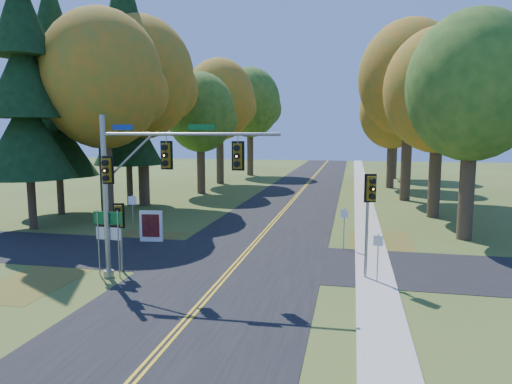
% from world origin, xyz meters
% --- Properties ---
extents(ground, '(160.00, 160.00, 0.00)m').
position_xyz_m(ground, '(0.00, 0.00, 0.00)').
color(ground, '#384C1B').
rests_on(ground, ground).
extents(road_main, '(8.00, 160.00, 0.02)m').
position_xyz_m(road_main, '(0.00, 0.00, 0.01)').
color(road_main, black).
rests_on(road_main, ground).
extents(road_cross, '(60.00, 6.00, 0.02)m').
position_xyz_m(road_cross, '(0.00, 2.00, 0.01)').
color(road_cross, black).
rests_on(road_cross, ground).
extents(centerline_left, '(0.10, 160.00, 0.01)m').
position_xyz_m(centerline_left, '(-0.10, 0.00, 0.03)').
color(centerline_left, gold).
rests_on(centerline_left, road_main).
extents(centerline_right, '(0.10, 160.00, 0.01)m').
position_xyz_m(centerline_right, '(0.10, 0.00, 0.03)').
color(centerline_right, gold).
rests_on(centerline_right, road_main).
extents(sidewalk_east, '(1.60, 160.00, 0.06)m').
position_xyz_m(sidewalk_east, '(6.20, 0.00, 0.03)').
color(sidewalk_east, '#9E998E').
rests_on(sidewalk_east, ground).
extents(leaf_patch_w_near, '(4.00, 6.00, 0.00)m').
position_xyz_m(leaf_patch_w_near, '(-6.50, 4.00, 0.01)').
color(leaf_patch_w_near, brown).
rests_on(leaf_patch_w_near, ground).
extents(leaf_patch_e, '(3.50, 8.00, 0.00)m').
position_xyz_m(leaf_patch_e, '(6.80, 6.00, 0.01)').
color(leaf_patch_e, brown).
rests_on(leaf_patch_e, ground).
extents(leaf_patch_w_far, '(3.00, 5.00, 0.00)m').
position_xyz_m(leaf_patch_w_far, '(-7.50, -3.00, 0.01)').
color(leaf_patch_w_far, brown).
rests_on(leaf_patch_w_far, ground).
extents(tree_w_a, '(8.00, 8.00, 14.15)m').
position_xyz_m(tree_w_a, '(-11.13, 9.38, 9.49)').
color(tree_w_a, '#38281C').
rests_on(tree_w_a, ground).
extents(tree_e_a, '(7.20, 7.20, 12.73)m').
position_xyz_m(tree_e_a, '(11.57, 8.77, 8.53)').
color(tree_e_a, '#38281C').
rests_on(tree_e_a, ground).
extents(tree_w_b, '(8.60, 8.60, 15.38)m').
position_xyz_m(tree_w_b, '(-11.72, 16.29, 10.37)').
color(tree_w_b, '#38281C').
rests_on(tree_w_b, ground).
extents(tree_e_b, '(7.60, 7.60, 13.33)m').
position_xyz_m(tree_e_b, '(10.97, 15.58, 8.90)').
color(tree_e_b, '#38281C').
rests_on(tree_e_b, ground).
extents(tree_w_c, '(6.80, 6.80, 11.91)m').
position_xyz_m(tree_w_c, '(-9.54, 24.47, 7.94)').
color(tree_w_c, '#38281C').
rests_on(tree_w_c, ground).
extents(tree_e_c, '(8.80, 8.80, 15.79)m').
position_xyz_m(tree_e_c, '(9.88, 23.69, 10.66)').
color(tree_e_c, '#38281C').
rests_on(tree_e_c, ground).
extents(tree_w_d, '(8.20, 8.20, 14.56)m').
position_xyz_m(tree_w_d, '(-10.13, 33.18, 9.78)').
color(tree_w_d, '#38281C').
rests_on(tree_w_d, ground).
extents(tree_e_d, '(7.00, 7.00, 12.32)m').
position_xyz_m(tree_e_d, '(9.26, 32.87, 8.24)').
color(tree_e_d, '#38281C').
rests_on(tree_e_d, ground).
extents(tree_w_e, '(8.40, 8.40, 14.97)m').
position_xyz_m(tree_w_e, '(-8.92, 44.09, 10.07)').
color(tree_w_e, '#38281C').
rests_on(tree_w_e, ground).
extents(tree_e_e, '(7.80, 7.80, 13.74)m').
position_xyz_m(tree_e_e, '(10.47, 43.58, 9.19)').
color(tree_e_e, '#38281C').
rests_on(tree_e_e, ground).
extents(pine_a, '(5.60, 5.60, 19.48)m').
position_xyz_m(pine_a, '(-14.50, 6.00, 9.18)').
color(pine_a, '#38281C').
rests_on(pine_a, ground).
extents(pine_b, '(5.60, 5.60, 17.31)m').
position_xyz_m(pine_b, '(-16.00, 11.00, 8.16)').
color(pine_b, '#38281C').
rests_on(pine_b, ground).
extents(pine_c, '(5.60, 5.60, 20.56)m').
position_xyz_m(pine_c, '(-13.00, 16.00, 9.69)').
color(pine_c, '#38281C').
rests_on(pine_c, ground).
extents(traffic_mast, '(7.47, 0.78, 6.78)m').
position_xyz_m(traffic_mast, '(-2.97, -1.79, 4.36)').
color(traffic_mast, gray).
rests_on(traffic_mast, ground).
extents(east_signal_pole, '(0.49, 0.59, 4.42)m').
position_xyz_m(east_signal_pole, '(5.86, 0.09, 3.35)').
color(east_signal_pole, gray).
rests_on(east_signal_pole, ground).
extents(ped_signal_pole, '(0.47, 0.56, 3.06)m').
position_xyz_m(ped_signal_pole, '(-4.63, -1.09, 2.28)').
color(ped_signal_pole, gray).
rests_on(ped_signal_pole, ground).
extents(route_sign_cluster, '(1.33, 0.13, 2.86)m').
position_xyz_m(route_sign_cluster, '(-4.80, -1.72, 2.01)').
color(route_sign_cluster, gray).
rests_on(route_sign_cluster, ground).
extents(info_kiosk, '(1.28, 0.34, 1.76)m').
position_xyz_m(info_kiosk, '(-5.74, 4.40, 0.88)').
color(info_kiosk, white).
rests_on(info_kiosk, ground).
extents(reg_sign_e_north, '(0.40, 0.18, 2.18)m').
position_xyz_m(reg_sign_e_north, '(4.81, 4.93, 1.49)').
color(reg_sign_e_north, gray).
rests_on(reg_sign_e_north, ground).
extents(reg_sign_e_south, '(0.38, 0.11, 2.01)m').
position_xyz_m(reg_sign_e_south, '(6.25, -0.20, 1.38)').
color(reg_sign_e_south, gray).
rests_on(reg_sign_e_south, ground).
extents(reg_sign_w, '(0.44, 0.21, 2.42)m').
position_xyz_m(reg_sign_w, '(-7.47, 5.66, 1.66)').
color(reg_sign_w, gray).
rests_on(reg_sign_w, ground).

